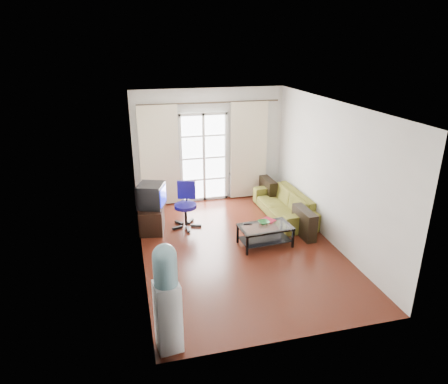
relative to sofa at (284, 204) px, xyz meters
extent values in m
plane|color=#552114|center=(-1.38, -1.15, -0.28)|extent=(5.20, 5.20, 0.00)
plane|color=white|center=(-1.38, -1.15, 2.42)|extent=(5.20, 5.20, 0.00)
cube|color=white|center=(-1.38, 1.45, 1.07)|extent=(3.60, 0.02, 2.70)
cube|color=white|center=(-1.38, -3.75, 1.07)|extent=(3.60, 0.02, 2.70)
cube|color=white|center=(-3.18, -1.15, 1.07)|extent=(0.02, 5.20, 2.70)
cube|color=white|center=(0.42, -1.15, 1.07)|extent=(0.02, 5.20, 2.70)
cube|color=white|center=(-1.53, 1.41, 0.79)|extent=(1.01, 0.02, 2.04)
cube|color=white|center=(-1.53, 1.39, 0.79)|extent=(1.16, 0.06, 2.15)
cylinder|color=#4C3F2D|center=(-1.38, 1.35, 2.10)|extent=(3.30, 0.04, 0.04)
cube|color=beige|center=(-2.58, 1.33, 0.92)|extent=(0.90, 0.07, 2.35)
cube|color=beige|center=(-0.43, 1.33, 0.92)|extent=(0.90, 0.07, 2.35)
cube|color=#979799|center=(-0.58, 1.35, 0.05)|extent=(0.64, 0.12, 0.64)
imported|color=olive|center=(0.00, 0.00, 0.00)|extent=(2.00, 0.89, 0.57)
cube|color=silver|center=(-0.87, -1.19, 0.11)|extent=(1.03, 0.64, 0.01)
cube|color=black|center=(-0.87, -1.19, -0.16)|extent=(0.97, 0.57, 0.01)
cube|color=black|center=(-1.31, -1.48, -0.09)|extent=(0.04, 0.04, 0.40)
cube|color=black|center=(-0.38, -1.41, -0.09)|extent=(0.04, 0.04, 0.40)
cube|color=black|center=(-1.35, -0.97, -0.09)|extent=(0.04, 0.04, 0.40)
cube|color=black|center=(-0.42, -0.90, -0.09)|extent=(0.04, 0.04, 0.40)
imported|color=#2E7E4C|center=(-0.86, -1.08, 0.14)|extent=(0.25, 0.25, 0.05)
imported|color=#9E2A13|center=(-0.81, -1.02, 0.13)|extent=(0.41, 0.42, 0.02)
cube|color=black|center=(-1.17, -1.03, 0.13)|extent=(0.17, 0.07, 0.02)
cube|color=black|center=(-2.92, -0.02, -0.03)|extent=(0.57, 0.77, 0.51)
cube|color=black|center=(-2.90, 0.04, 0.47)|extent=(0.64, 0.67, 0.49)
cube|color=#0C19E5|center=(-2.66, -0.04, 0.47)|extent=(0.16, 0.40, 0.36)
cube|color=black|center=(-3.10, 0.12, 0.47)|extent=(0.26, 0.39, 0.32)
cylinder|color=black|center=(-2.21, -0.01, -0.04)|extent=(0.05, 0.05, 0.48)
cylinder|color=navy|center=(-2.21, -0.01, 0.19)|extent=(0.46, 0.46, 0.07)
cube|color=navy|center=(-2.15, 0.19, 0.47)|extent=(0.38, 0.16, 0.40)
cube|color=white|center=(-2.98, -3.50, 0.20)|extent=(0.34, 0.34, 0.96)
cylinder|color=#7DAFC1|center=(-2.98, -3.50, 0.87)|extent=(0.29, 0.29, 0.38)
sphere|color=#7DAFC1|center=(-2.98, -3.50, 1.06)|extent=(0.29, 0.29, 0.29)
cube|color=black|center=(-2.83, -3.48, 0.52)|extent=(0.05, 0.13, 0.10)
camera|label=1|loc=(-3.30, -7.64, 3.42)|focal=32.00mm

